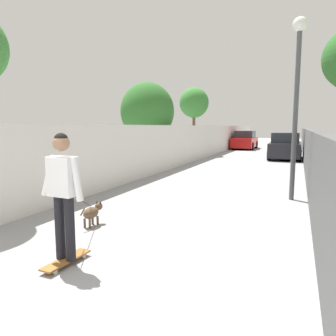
# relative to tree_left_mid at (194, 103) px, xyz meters

# --- Properties ---
(ground_plane) EXTENTS (80.00, 80.00, 0.00)m
(ground_plane) POSITION_rel_tree_left_mid_xyz_m (-5.00, -4.02, -3.43)
(ground_plane) COLOR gray
(wall_left) EXTENTS (48.00, 0.30, 1.96)m
(wall_left) POSITION_rel_tree_left_mid_xyz_m (-7.00, -1.10, -2.45)
(wall_left) COLOR silver
(wall_left) RESTS_ON ground
(fence_right) EXTENTS (48.00, 0.30, 1.77)m
(fence_right) POSITION_rel_tree_left_mid_xyz_m (-7.00, -6.94, -2.55)
(fence_right) COLOR #4C4C4C
(fence_right) RESTS_ON ground
(tree_left_mid) EXTENTS (1.92, 1.92, 4.44)m
(tree_left_mid) POSITION_rel_tree_left_mid_xyz_m (0.00, 0.00, 0.00)
(tree_left_mid) COLOR brown
(tree_left_mid) RESTS_ON ground
(tree_left_far) EXTENTS (2.65, 2.65, 4.06)m
(tree_left_far) POSITION_rel_tree_left_mid_xyz_m (-6.00, 0.51, -0.80)
(tree_left_far) COLOR #473523
(tree_left_far) RESTS_ON ground
(lamp_post) EXTENTS (0.36, 0.36, 4.55)m
(lamp_post) POSITION_rel_tree_left_mid_xyz_m (-11.63, -6.39, -0.34)
(lamp_post) COLOR #4C4C51
(lamp_post) RESTS_ON ground
(skateboard) EXTENTS (0.81, 0.24, 0.08)m
(skateboard) POSITION_rel_tree_left_mid_xyz_m (-17.05, -3.61, -3.36)
(skateboard) COLOR brown
(skateboard) RESTS_ON ground
(person_skateboarder) EXTENTS (0.24, 0.71, 1.73)m
(person_skateboarder) POSITION_rel_tree_left_mid_xyz_m (-17.05, -3.61, -2.33)
(person_skateboarder) COLOR black
(person_skateboarder) RESTS_ON skateboard
(dog) EXTENTS (1.87, 0.82, 1.06)m
(dog) POSITION_rel_tree_left_mid_xyz_m (-15.48, -2.92, -3.15)
(dog) COLOR brown
(dog) RESTS_ON ground
(car_near) EXTENTS (3.94, 1.80, 1.54)m
(car_near) POSITION_rel_tree_left_mid_xyz_m (-0.39, -5.79, -2.71)
(car_near) COLOR black
(car_near) RESTS_ON ground
(car_far) EXTENTS (4.39, 1.80, 1.54)m
(car_far) POSITION_rel_tree_left_mid_xyz_m (7.34, -2.25, -2.71)
(car_far) COLOR #B71414
(car_far) RESTS_ON ground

